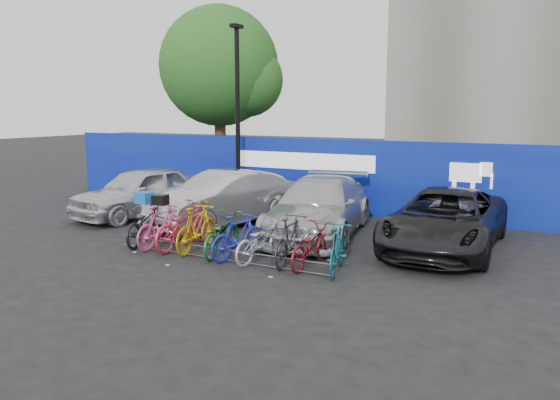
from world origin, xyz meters
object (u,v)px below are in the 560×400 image
Objects in this scene: bike_9 at (337,249)px; car_0 at (141,192)px; tree at (224,69)px; bike_0 at (145,224)px; car_1 at (224,199)px; bike_6 at (261,241)px; bike_3 at (197,229)px; bike_7 at (290,240)px; lamppost at (238,112)px; car_3 at (445,220)px; bike_8 at (311,246)px; car_2 at (319,207)px; bike_rack at (219,254)px; bike_5 at (238,237)px; bike_1 at (161,226)px; bike_4 at (221,234)px; bike_2 at (184,226)px.

car_0 is at bearing -32.63° from bike_9.
bike_0 is (4.24, -10.17, -4.56)m from tree.
car_1 reaches higher than bike_6.
tree is 13.55m from bike_6.
bike_3 is 1.02× the size of bike_7.
lamppost is 8.31m from car_3.
tree is at bearing -81.44° from bike_0.
bike_3 is at bearing 4.22° from bike_8.
bike_7 is at bearing 5.67° from bike_8.
bike_0 is (-6.80, -2.92, -0.21)m from car_3.
bike_rack is at bearing -115.70° from car_2.
car_3 reaches higher than bike_6.
bike_5 reaches higher than bike_6.
car_3 is 2.89× the size of bike_7.
bike_rack is 3.29× the size of bike_5.
lamppost is 4.18m from car_0.
car_0 is at bearing -28.17° from bike_7.
bike_5 reaches higher than bike_9.
tree is at bearing -64.43° from bike_1.
bike_3 is at bearing -150.85° from car_3.
car_2 is 3.00× the size of bike_8.
car_1 is 2.73× the size of bike_1.
bike_4 is (-4.53, -2.90, -0.24)m from car_3.
lamppost reaches higher than bike_0.
car_1 is (3.12, 0.02, 0.01)m from car_0.
car_2 is at bearing 17.88° from car_1.
bike_1 is at bearing -64.80° from tree.
bike_rack is at bearing -3.86° from bike_9.
bike_8 is (1.72, 0.18, -0.05)m from bike_5.
bike_4 is (-0.26, 0.51, 0.32)m from bike_rack.
car_2 is 3.30m from car_3.
bike_7 reaches higher than bike_8.
car_2 is 3.08m from bike_5.
bike_9 reaches higher than bike_8.
bike_6 is 0.69m from bike_7.
bike_2 is 3.43m from bike_8.
bike_3 is 1.08× the size of bike_9.
tree is 1.50× the size of car_3.
car_0 is 0.88× the size of car_3.
lamppost is 6.36m from bike_1.
tree is 12.56m from bike_3.
car_3 is (7.47, -2.59, -2.55)m from lamppost.
lamppost reaches higher than bike_8.
bike_1 is at bearing -31.31° from car_0.
car_3 is 3.08× the size of bike_9.
tree is 4.38× the size of bike_6.
car_2 is at bearing 11.92° from car_0.
car_0 is 7.60m from bike_8.
bike_4 is at bearing -18.71° from car_0.
bike_8 is (2.00, 0.56, 0.30)m from bike_rack.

